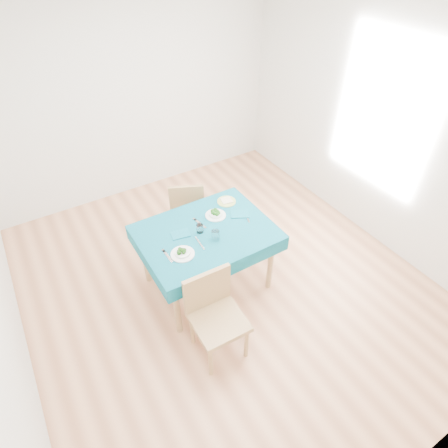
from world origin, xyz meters
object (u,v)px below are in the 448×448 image
table (207,259)px  side_plate (226,201)px  chair_far (187,203)px  bowl_near (182,252)px  bowl_far (216,213)px  chair_near (219,312)px

table → side_plate: size_ratio=6.39×
chair_far → bowl_near: size_ratio=4.42×
bowl_far → bowl_near: bearing=-148.9°
chair_near → bowl_far: (0.51, 0.91, 0.24)m
side_plate → bowl_far: bearing=-147.0°
bowl_near → bowl_far: 0.63m
table → bowl_far: size_ratio=6.08×
side_plate → table: bearing=-144.5°
table → chair_near: bearing=-112.3°
bowl_far → side_plate: size_ratio=1.05×
chair_near → side_plate: 1.31m
table → chair_near: 0.84m
table → bowl_near: (-0.34, -0.17, 0.41)m
table → bowl_far: bearing=38.0°
chair_near → side_plate: (0.74, 1.06, 0.21)m
bowl_far → side_plate: (0.22, 0.14, -0.03)m
chair_near → side_plate: chair_near is taller
bowl_near → side_plate: size_ratio=1.09×
bowl_near → side_plate: bowl_near is taller
chair_near → chair_far: size_ratio=1.14×
chair_near → chair_far: chair_near is taller
table → side_plate: (0.43, 0.30, 0.38)m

